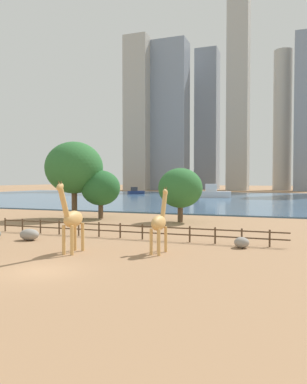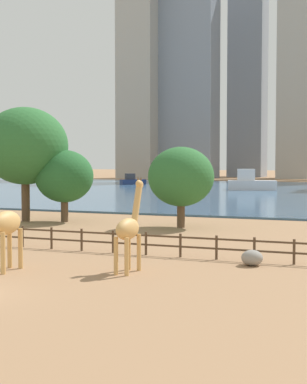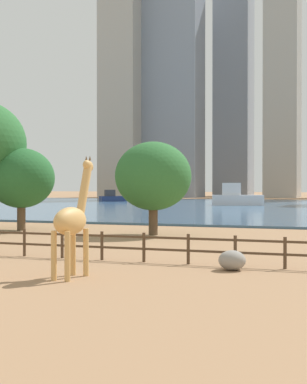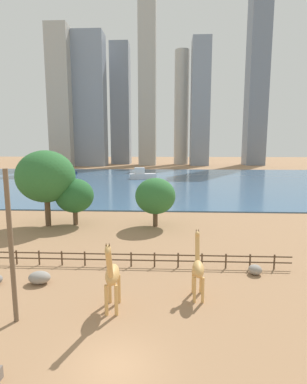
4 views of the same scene
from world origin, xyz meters
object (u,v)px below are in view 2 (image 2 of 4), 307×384
boat_sailboat (251,183)px  tree_left_large (64,176)px  boulder_small (252,258)px  tree_right_tall (25,146)px  boat_ferry (132,181)px  giraffe_tall (4,223)px  tree_center_broad (181,177)px  giraffe_companion (129,228)px

boat_sailboat → tree_left_large: bearing=-109.4°
boulder_small → boat_sailboat: bearing=102.3°
boulder_small → tree_left_large: size_ratio=0.18×
tree_left_large → tree_right_tall: 4.37m
boat_ferry → boulder_small: bearing=-107.5°
giraffe_tall → boat_sailboat: bearing=-179.6°
tree_center_broad → tree_right_tall: bearing=-178.1°
giraffe_companion → boulder_small: 6.61m
boulder_small → boat_ferry: 93.76m
boat_ferry → tree_right_tall: bearing=-118.6°
boulder_small → tree_left_large: (-19.54, 14.89, 3.52)m
giraffe_companion → tree_center_broad: tree_center_broad is taller
giraffe_tall → boat_ferry: 94.90m
tree_center_broad → tree_right_tall: tree_right_tall is taller
giraffe_tall → tree_center_broad: bearing=171.7°
tree_left_large → boat_sailboat: tree_left_large is taller
boulder_small → tree_right_tall: (-22.95, 14.09, 6.13)m
boulder_small → tree_center_broad: tree_center_broad is taller
giraffe_tall → boat_ferry: giraffe_tall is taller
giraffe_tall → tree_right_tall: size_ratio=0.51×
boulder_small → tree_center_broad: size_ratio=0.17×
giraffe_tall → tree_center_broad: 20.65m
giraffe_companion → tree_left_large: (-14.45, 18.76, 1.82)m
tree_center_broad → boat_ferry: 76.84m
giraffe_tall → tree_left_large: tree_left_large is taller
boulder_small → boat_sailboat: boat_sailboat is taller
boulder_small → boat_sailboat: 71.70m
giraffe_companion → boulder_small: giraffe_companion is taller
tree_left_large → tree_right_tall: size_ratio=0.63×
tree_center_broad → giraffe_companion: bearing=-78.6°
giraffe_tall → tree_right_tall: bearing=-151.6°
giraffe_tall → tree_center_broad: size_ratio=0.79×
tree_center_broad → boat_ferry: (-34.35, 68.67, -3.03)m
tree_left_large → tree_right_tall: tree_right_tall is taller
boulder_small → tree_right_tall: 27.62m
giraffe_tall → boulder_small: 12.38m
tree_left_large → boat_ferry: (-23.63, 68.34, -2.94)m
tree_right_tall → boat_ferry: (-20.22, 69.14, -5.55)m
tree_left_large → boat_sailboat: (4.25, 55.15, -2.51)m
giraffe_companion → boat_ferry: size_ratio=0.90×
giraffe_tall → tree_right_tall: tree_right_tall is taller
giraffe_tall → boulder_small: bearing=116.0°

